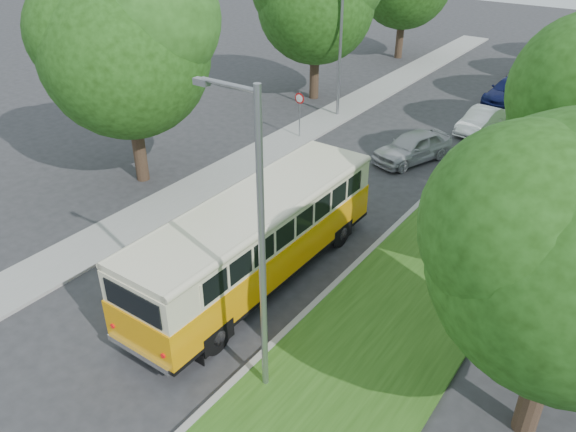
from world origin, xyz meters
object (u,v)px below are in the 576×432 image
Objects in this scene: car_blue at (510,91)px; lamppost_far at (339,43)px; vintage_bus at (257,240)px; car_white at (481,121)px; car_silver at (413,147)px; car_grey at (530,72)px; lamppost_near at (258,243)px.

lamppost_far is at bearing -127.22° from car_blue.
vintage_bus is 17.35m from car_white.
vintage_bus is at bearing -68.11° from lamppost_far.
lamppost_far is 2.01× the size of car_white.
car_blue is (1.22, 11.35, -0.01)m from car_silver.
lamppost_far is 16.31m from vintage_bus.
car_white is at bearing 95.86° from car_silver.
car_white is (7.53, 2.32, -3.50)m from lamppost_far.
vintage_bus is at bearing -100.80° from car_grey.
vintage_bus is (-2.90, 3.56, -2.85)m from lamppost_near.
car_blue is at bearing 103.81° from car_silver.
lamppost_far is 8.62m from car_white.
car_blue is at bearing 86.82° from vintage_bus.
lamppost_near is at bearing -59.84° from car_silver.
vintage_bus is at bearing 129.18° from lamppost_near.
car_blue is 0.91× the size of car_grey.
car_silver is 11.41m from car_blue.
car_silver is 0.78× the size of car_grey.
lamppost_near reaches higher than car_blue.
car_grey reaches higher than car_silver.
car_blue is at bearing 97.51° from car_white.
car_white is at bearing 93.77° from lamppost_near.
car_grey reaches higher than car_white.
car_silver is 1.12× the size of car_white.
car_blue is (-0.17, 5.81, 0.09)m from car_white.
lamppost_near is 2.14× the size of car_white.
lamppost_far reaches higher than car_silver.
car_silver reaches higher than car_white.
lamppost_far is 1.54× the size of car_blue.
vintage_bus reaches higher than car_grey.
car_silver reaches higher than car_blue.
vintage_bus is 2.10× the size of car_blue.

